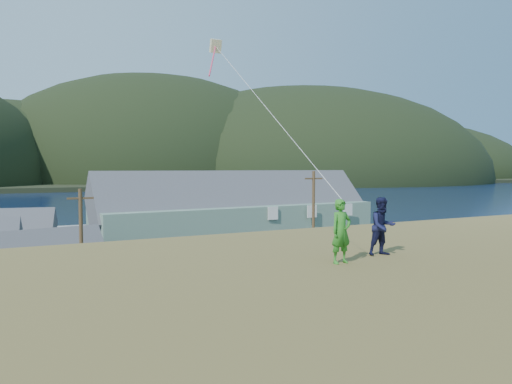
# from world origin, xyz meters

# --- Properties ---
(ground) EXTENTS (900.00, 900.00, 0.00)m
(ground) POSITION_xyz_m (0.00, 0.00, 0.00)
(ground) COLOR #0A1638
(ground) RESTS_ON ground
(grass_strip) EXTENTS (110.00, 8.00, 0.10)m
(grass_strip) POSITION_xyz_m (0.00, -2.00, 0.05)
(grass_strip) COLOR #4C3D19
(grass_strip) RESTS_ON ground
(waterfront_lot) EXTENTS (72.00, 36.00, 0.12)m
(waterfront_lot) POSITION_xyz_m (0.00, 17.00, 0.06)
(waterfront_lot) COLOR #28282B
(waterfront_lot) RESTS_ON ground
(wharf) EXTENTS (26.00, 14.00, 0.90)m
(wharf) POSITION_xyz_m (-6.00, 40.00, 0.45)
(wharf) COLOR gray
(wharf) RESTS_ON ground
(far_shore) EXTENTS (900.00, 320.00, 2.00)m
(far_shore) POSITION_xyz_m (0.00, 330.00, 1.00)
(far_shore) COLOR black
(far_shore) RESTS_ON ground
(far_hills) EXTENTS (760.00, 265.00, 143.00)m
(far_hills) POSITION_xyz_m (35.59, 279.38, 2.00)
(far_hills) COLOR black
(far_hills) RESTS_ON ground
(lodge) EXTENTS (33.10, 11.23, 11.46)m
(lodge) POSITION_xyz_m (15.50, 18.89, 4.41)
(lodge) COLOR slate
(lodge) RESTS_ON waterfront_lot
(shed_white) EXTENTS (8.91, 6.83, 6.37)m
(shed_white) POSITION_xyz_m (-4.88, 7.19, 2.45)
(shed_white) COLOR silver
(shed_white) RESTS_ON waterfront_lot
(shed_palegreen_far) EXTENTS (10.99, 7.41, 6.83)m
(shed_palegreen_far) POSITION_xyz_m (-8.91, 23.52, 2.62)
(shed_palegreen_far) COLOR gray
(shed_palegreen_far) RESTS_ON waterfront_lot
(utility_poles) EXTENTS (33.29, 0.24, 9.55)m
(utility_poles) POSITION_xyz_m (-2.44, 1.50, 4.70)
(utility_poles) COLOR #47331E
(utility_poles) RESTS_ON waterfront_lot
(kite_flyer_green) EXTENTS (0.67, 0.47, 1.76)m
(kite_flyer_green) POSITION_xyz_m (1.96, -19.12, 8.08)
(kite_flyer_green) COLOR #2A7C21
(kite_flyer_green) RESTS_ON hillside
(kite_flyer_navy) EXTENTS (0.91, 0.74, 1.73)m
(kite_flyer_navy) POSITION_xyz_m (3.76, -18.72, 8.07)
(kite_flyer_navy) COLOR #131536
(kite_flyer_navy) RESTS_ON hillside
(kite_rig) EXTENTS (0.89, 4.36, 10.21)m
(kite_rig) POSITION_xyz_m (1.38, -11.20, 14.71)
(kite_rig) COLOR beige
(kite_rig) RESTS_ON ground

